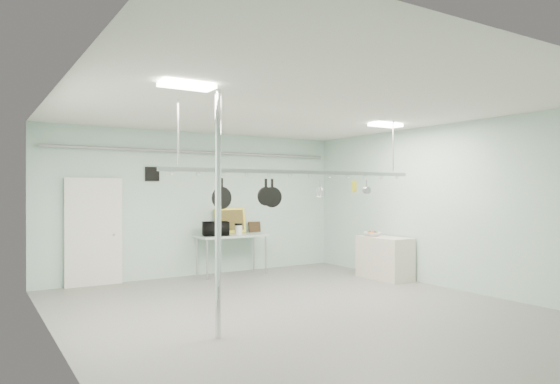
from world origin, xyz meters
TOP-DOWN VIEW (x-y plane):
  - floor at (0.00, 0.00)m, footprint 8.00×8.00m
  - ceiling at (0.00, 0.00)m, footprint 7.00×8.00m
  - back_wall at (0.00, 3.99)m, footprint 7.00×0.02m
  - right_wall at (3.49, 0.00)m, footprint 0.02×8.00m
  - door at (-2.30, 3.94)m, footprint 1.10×0.10m
  - wall_vent at (-1.10, 3.97)m, footprint 0.30×0.04m
  - conduit_pipe at (0.00, 3.90)m, footprint 6.60×0.07m
  - chrome_pole at (-1.70, -0.60)m, footprint 0.08×0.08m
  - prep_table at (0.60, 3.60)m, footprint 1.60×0.70m
  - side_cabinet at (3.15, 1.40)m, footprint 0.60×1.20m
  - pot_rack at (0.20, 0.30)m, footprint 4.80×0.06m
  - light_panel_left at (-2.20, -0.80)m, footprint 0.65×0.30m
  - light_panel_right at (2.40, 0.60)m, footprint 0.65×0.30m
  - microwave at (0.18, 3.55)m, footprint 0.64×0.51m
  - coffee_canister at (0.72, 3.51)m, footprint 0.22×0.22m
  - painting_large at (0.71, 3.90)m, footprint 0.79×0.17m
  - painting_small at (1.35, 3.90)m, footprint 0.31×0.10m
  - fruit_bowl at (3.07, 1.70)m, footprint 0.41×0.41m
  - skillet_left at (-1.22, 0.30)m, footprint 0.34×0.09m
  - skillet_mid at (-0.46, 0.30)m, footprint 0.29×0.07m
  - skillet_right at (-0.34, 0.30)m, footprint 0.33×0.13m
  - whisk at (0.60, 0.30)m, footprint 0.17×0.17m
  - grater at (1.36, 0.30)m, footprint 0.09×0.02m
  - saucepan at (1.65, 0.30)m, footprint 0.15×0.12m
  - fruit_cluster at (3.07, 1.70)m, footprint 0.24×0.24m

SIDE VIEW (x-z plane):
  - floor at x=0.00m, z-range 0.00..0.00m
  - side_cabinet at x=3.15m, z-range 0.00..0.90m
  - prep_table at x=0.60m, z-range 0.38..1.28m
  - fruit_bowl at x=3.07m, z-range 0.90..0.99m
  - fruit_cluster at x=3.07m, z-range 0.94..1.03m
  - coffee_canister at x=0.72m, z-range 0.91..1.12m
  - painting_small at x=1.35m, z-range 0.90..1.16m
  - door at x=-2.30m, z-range -0.05..2.15m
  - microwave at x=0.18m, z-range 0.91..1.21m
  - painting_large at x=0.71m, z-range 0.90..1.49m
  - back_wall at x=0.00m, z-range 0.00..3.20m
  - right_wall at x=3.49m, z-range 0.00..3.20m
  - chrome_pole at x=-1.70m, z-range 0.00..3.20m
  - skillet_left at x=-1.22m, z-range 1.63..2.09m
  - skillet_right at x=-0.34m, z-range 1.66..2.09m
  - skillet_mid at x=-0.46m, z-range 1.67..2.09m
  - whisk at x=0.60m, z-range 1.78..2.09m
  - saucepan at x=1.65m, z-range 1.85..2.09m
  - grater at x=1.36m, z-range 1.86..2.09m
  - pot_rack at x=0.20m, z-range 1.73..2.73m
  - wall_vent at x=-1.10m, z-range 2.10..2.40m
  - conduit_pipe at x=0.00m, z-range 2.71..2.79m
  - light_panel_left at x=-2.20m, z-range 3.14..3.19m
  - light_panel_right at x=2.40m, z-range 3.14..3.19m
  - ceiling at x=0.00m, z-range 3.18..3.20m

